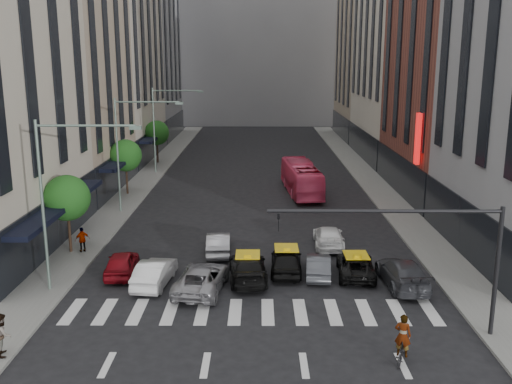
{
  "coord_description": "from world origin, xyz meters",
  "views": [
    {
      "loc": [
        0.16,
        -24.37,
        12.1
      ],
      "look_at": [
        -0.02,
        10.23,
        4.0
      ],
      "focal_mm": 40.0,
      "sensor_mm": 36.0,
      "label": 1
    }
  ],
  "objects_px": {
    "taxi_left": "(248,267)",
    "motorcycle": "(402,351)",
    "streetlamp_far": "(163,119)",
    "streetlamp_near": "(59,183)",
    "car_white_front": "(155,272)",
    "pedestrian_near": "(3,334)",
    "streetlamp_mid": "(129,140)",
    "bus": "(301,178)",
    "car_red": "(122,263)",
    "taxi_center": "(286,261)",
    "pedestrian_far": "(82,240)"
  },
  "relations": [
    {
      "from": "car_red",
      "to": "bus",
      "type": "relative_size",
      "value": 0.39
    },
    {
      "from": "streetlamp_near",
      "to": "pedestrian_far",
      "type": "xyz_separation_m",
      "value": [
        -0.97,
        5.97,
        -4.95
      ]
    },
    {
      "from": "car_red",
      "to": "pedestrian_near",
      "type": "height_order",
      "value": "pedestrian_near"
    },
    {
      "from": "streetlamp_mid",
      "to": "bus",
      "type": "relative_size",
      "value": 0.87
    },
    {
      "from": "car_red",
      "to": "car_white_front",
      "type": "distance_m",
      "value": 2.64
    },
    {
      "from": "streetlamp_mid",
      "to": "pedestrian_near",
      "type": "distance_m",
      "value": 23.44
    },
    {
      "from": "streetlamp_mid",
      "to": "car_red",
      "type": "height_order",
      "value": "streetlamp_mid"
    },
    {
      "from": "streetlamp_far",
      "to": "taxi_left",
      "type": "height_order",
      "value": "streetlamp_far"
    },
    {
      "from": "car_white_front",
      "to": "bus",
      "type": "height_order",
      "value": "bus"
    },
    {
      "from": "streetlamp_near",
      "to": "bus",
      "type": "relative_size",
      "value": 0.87
    },
    {
      "from": "streetlamp_far",
      "to": "bus",
      "type": "relative_size",
      "value": 0.87
    },
    {
      "from": "streetlamp_far",
      "to": "pedestrian_near",
      "type": "xyz_separation_m",
      "value": [
        -0.36,
        -38.93,
        -4.85
      ]
    },
    {
      "from": "bus",
      "to": "pedestrian_near",
      "type": "distance_m",
      "value": 33.04
    },
    {
      "from": "streetlamp_near",
      "to": "car_white_front",
      "type": "xyz_separation_m",
      "value": [
        4.51,
        0.93,
        -5.19
      ]
    },
    {
      "from": "streetlamp_far",
      "to": "bus",
      "type": "height_order",
      "value": "streetlamp_far"
    },
    {
      "from": "taxi_left",
      "to": "motorcycle",
      "type": "distance_m",
      "value": 10.96
    },
    {
      "from": "streetlamp_mid",
      "to": "car_white_front",
      "type": "bearing_deg",
      "value": -73.35
    },
    {
      "from": "bus",
      "to": "streetlamp_far",
      "type": "bearing_deg",
      "value": -38.37
    },
    {
      "from": "streetlamp_near",
      "to": "taxi_center",
      "type": "distance_m",
      "value": 13.16
    },
    {
      "from": "car_red",
      "to": "car_white_front",
      "type": "relative_size",
      "value": 0.93
    },
    {
      "from": "pedestrian_far",
      "to": "taxi_center",
      "type": "bearing_deg",
      "value": 132.75
    },
    {
      "from": "streetlamp_mid",
      "to": "streetlamp_far",
      "type": "height_order",
      "value": "same"
    },
    {
      "from": "car_white_front",
      "to": "pedestrian_near",
      "type": "bearing_deg",
      "value": 64.53
    },
    {
      "from": "motorcycle",
      "to": "taxi_left",
      "type": "bearing_deg",
      "value": -30.7
    },
    {
      "from": "streetlamp_near",
      "to": "car_white_front",
      "type": "relative_size",
      "value": 2.07
    },
    {
      "from": "motorcycle",
      "to": "car_white_front",
      "type": "bearing_deg",
      "value": -11.91
    },
    {
      "from": "streetlamp_near",
      "to": "taxi_center",
      "type": "xyz_separation_m",
      "value": [
        11.79,
        2.76,
        -5.16
      ]
    },
    {
      "from": "taxi_left",
      "to": "taxi_center",
      "type": "height_order",
      "value": "taxi_center"
    },
    {
      "from": "streetlamp_far",
      "to": "streetlamp_near",
      "type": "bearing_deg",
      "value": -90.0
    },
    {
      "from": "taxi_center",
      "to": "pedestrian_near",
      "type": "xyz_separation_m",
      "value": [
        -12.15,
        -9.69,
        0.31
      ]
    },
    {
      "from": "streetlamp_near",
      "to": "taxi_left",
      "type": "height_order",
      "value": "streetlamp_near"
    },
    {
      "from": "car_white_front",
      "to": "taxi_center",
      "type": "xyz_separation_m",
      "value": [
        7.28,
        1.83,
        0.03
      ]
    },
    {
      "from": "streetlamp_mid",
      "to": "car_white_front",
      "type": "height_order",
      "value": "streetlamp_mid"
    },
    {
      "from": "taxi_center",
      "to": "bus",
      "type": "xyz_separation_m",
      "value": [
        2.31,
        20.01,
        0.69
      ]
    },
    {
      "from": "pedestrian_near",
      "to": "car_red",
      "type": "bearing_deg",
      "value": -36.52
    },
    {
      "from": "streetlamp_far",
      "to": "taxi_center",
      "type": "distance_m",
      "value": 31.94
    },
    {
      "from": "streetlamp_near",
      "to": "streetlamp_far",
      "type": "bearing_deg",
      "value": 90.0
    },
    {
      "from": "streetlamp_mid",
      "to": "car_white_front",
      "type": "distance_m",
      "value": 16.56
    },
    {
      "from": "streetlamp_mid",
      "to": "car_red",
      "type": "relative_size",
      "value": 2.23
    },
    {
      "from": "streetlamp_near",
      "to": "pedestrian_far",
      "type": "relative_size",
      "value": 5.61
    },
    {
      "from": "motorcycle",
      "to": "pedestrian_far",
      "type": "bearing_deg",
      "value": -14.54
    },
    {
      "from": "taxi_left",
      "to": "bus",
      "type": "relative_size",
      "value": 0.49
    },
    {
      "from": "taxi_left",
      "to": "car_white_front",
      "type": "bearing_deg",
      "value": 4.48
    },
    {
      "from": "car_red",
      "to": "car_white_front",
      "type": "xyz_separation_m",
      "value": [
        2.17,
        -1.5,
        0.03
      ]
    },
    {
      "from": "streetlamp_far",
      "to": "pedestrian_far",
      "type": "bearing_deg",
      "value": -92.13
    },
    {
      "from": "bus",
      "to": "pedestrian_far",
      "type": "distance_m",
      "value": 22.58
    },
    {
      "from": "taxi_left",
      "to": "bus",
      "type": "height_order",
      "value": "bus"
    },
    {
      "from": "car_white_front",
      "to": "motorcycle",
      "type": "bearing_deg",
      "value": 151.28
    },
    {
      "from": "pedestrian_far",
      "to": "car_red",
      "type": "bearing_deg",
      "value": 99.97
    },
    {
      "from": "taxi_left",
      "to": "pedestrian_far",
      "type": "height_order",
      "value": "pedestrian_far"
    }
  ]
}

